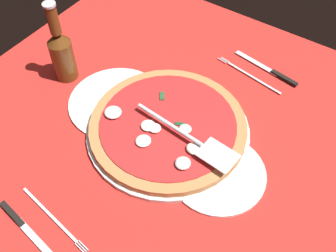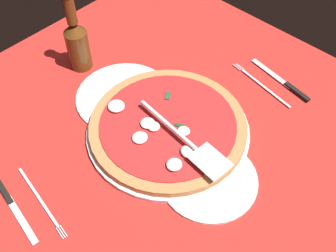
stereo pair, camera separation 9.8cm
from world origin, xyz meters
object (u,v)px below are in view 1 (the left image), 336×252
pizza (168,126)px  beer_bottle (61,52)px  pizza_server (191,138)px  dinner_plate_left (218,173)px  place_setting_far (38,223)px  place_setting_near (260,74)px  dinner_plate_right (117,102)px

pizza → beer_bottle: 34.86cm
pizza_server → dinner_plate_left: bearing=-8.7°
pizza_server → place_setting_far: (16.04, 33.85, -4.76)cm
dinner_plate_left → place_setting_near: 35.92cm
dinner_plate_left → dinner_plate_right: bearing=-7.4°
pizza_server → beer_bottle: bearing=-178.0°
pizza → pizza_server: bearing=168.3°
dinner_plate_left → pizza: bearing=-12.9°
dinner_plate_left → place_setting_near: bearing=-79.6°
dinner_plate_right → beer_bottle: beer_bottle is taller
dinner_plate_left → place_setting_far: place_setting_far is taller
dinner_plate_left → place_setting_near: (6.49, -35.33, -0.14)cm
dinner_plate_right → pizza: size_ratio=0.66×
place_setting_far → beer_bottle: size_ratio=0.95×
beer_bottle → dinner_plate_left: bearing=174.8°
dinner_plate_right → pizza_server: size_ratio=0.91×
place_setting_near → beer_bottle: beer_bottle is taller
dinner_plate_left → pizza: (16.33, -3.73, 1.94)cm
pizza_server → beer_bottle: 42.03cm
pizza → pizza_server: (-7.53, 1.55, 2.69)cm
pizza → place_setting_far: size_ratio=1.72×
pizza_server → place_setting_near: pizza_server is taller
place_setting_near → place_setting_far: (18.35, 67.01, 0.01)cm
dinner_plate_right → beer_bottle: (17.93, -0.30, 8.25)cm
dinner_plate_right → beer_bottle: bearing=-0.9°
place_setting_far → dinner_plate_left: bearing=60.2°
pizza_server → place_setting_far: 37.76cm
place_setting_far → pizza_server: bearing=73.0°
beer_bottle → pizza: bearing=178.6°
place_setting_near → dinner_plate_left: bearing=109.8°
pizza → dinner_plate_right: bearing=-1.9°
dinner_plate_right → pizza_server: 24.41cm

